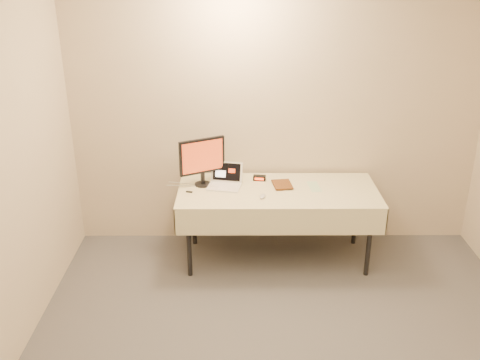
{
  "coord_description": "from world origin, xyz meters",
  "views": [
    {
      "loc": [
        -0.37,
        -2.49,
        2.77
      ],
      "look_at": [
        -0.35,
        1.99,
        0.86
      ],
      "focal_mm": 40.0,
      "sensor_mm": 36.0,
      "label": 1
    }
  ],
  "objects_px": {
    "table": "(278,196)",
    "laptop": "(225,181)",
    "monitor": "(202,158)",
    "book": "(274,175)"
  },
  "relations": [
    {
      "from": "monitor",
      "to": "laptop",
      "type": "bearing_deg",
      "value": -30.98
    },
    {
      "from": "monitor",
      "to": "book",
      "type": "relative_size",
      "value": 2.01
    },
    {
      "from": "monitor",
      "to": "book",
      "type": "height_order",
      "value": "monitor"
    },
    {
      "from": "laptop",
      "to": "monitor",
      "type": "xyz_separation_m",
      "value": [
        -0.21,
        0.02,
        0.22
      ]
    },
    {
      "from": "table",
      "to": "laptop",
      "type": "height_order",
      "value": "laptop"
    },
    {
      "from": "table",
      "to": "book",
      "type": "bearing_deg",
      "value": 116.48
    },
    {
      "from": "table",
      "to": "monitor",
      "type": "distance_m",
      "value": 0.79
    },
    {
      "from": "monitor",
      "to": "book",
      "type": "distance_m",
      "value": 0.69
    },
    {
      "from": "table",
      "to": "book",
      "type": "xyz_separation_m",
      "value": [
        -0.04,
        0.08,
        0.18
      ]
    },
    {
      "from": "table",
      "to": "monitor",
      "type": "xyz_separation_m",
      "value": [
        -0.71,
        0.12,
        0.33
      ]
    }
  ]
}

